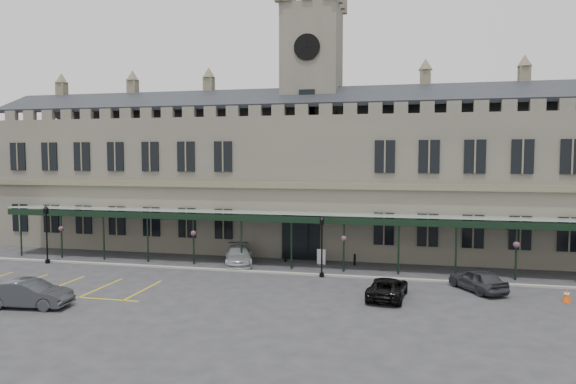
% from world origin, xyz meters
% --- Properties ---
extents(ground, '(140.00, 140.00, 0.00)m').
position_xyz_m(ground, '(0.00, 0.00, 0.00)').
color(ground, '#2C2C2E').
extents(station_building, '(60.00, 10.36, 17.30)m').
position_xyz_m(station_building, '(0.00, 15.91, 6.47)').
color(station_building, '#5B574C').
rests_on(station_building, ground).
extents(clock_tower, '(5.60, 5.60, 24.80)m').
position_xyz_m(clock_tower, '(0.00, 16.00, 13.11)').
color(clock_tower, '#5B574C').
rests_on(clock_tower, ground).
extents(canopy, '(50.00, 4.10, 4.30)m').
position_xyz_m(canopy, '(0.00, 7.46, 2.40)').
color(canopy, '#8C9E93').
rests_on(canopy, ground).
extents(kerb, '(60.00, 0.40, 0.12)m').
position_xyz_m(kerb, '(0.00, 5.50, 0.06)').
color(kerb, gray).
rests_on(kerb, ground).
extents(parking_markings, '(16.00, 6.00, 0.01)m').
position_xyz_m(parking_markings, '(-14.00, -1.50, 0.00)').
color(parking_markings, gold).
rests_on(parking_markings, ground).
extents(tree_behind_left, '(6.00, 6.00, 16.00)m').
position_xyz_m(tree_behind_left, '(-22.00, 25.00, 12.81)').
color(tree_behind_left, '#332314').
rests_on(tree_behind_left, ground).
extents(tree_behind_mid, '(6.00, 6.00, 16.00)m').
position_xyz_m(tree_behind_mid, '(8.00, 25.00, 12.81)').
color(tree_behind_mid, '#332314').
rests_on(tree_behind_mid, ground).
extents(tree_behind_right, '(6.00, 6.00, 16.00)m').
position_xyz_m(tree_behind_right, '(24.00, 25.00, 12.81)').
color(tree_behind_right, '#332314').
rests_on(tree_behind_right, ground).
extents(lamp_post_left, '(0.45, 0.45, 4.71)m').
position_xyz_m(lamp_post_left, '(-19.68, 4.96, 2.79)').
color(lamp_post_left, black).
rests_on(lamp_post_left, ground).
extents(lamp_post_mid, '(0.42, 0.42, 4.42)m').
position_xyz_m(lamp_post_mid, '(2.67, 5.15, 2.62)').
color(lamp_post_mid, black).
rests_on(lamp_post_mid, ground).
extents(traffic_cone, '(0.47, 0.47, 0.76)m').
position_xyz_m(traffic_cone, '(17.83, 2.14, 0.37)').
color(traffic_cone, '#F44607').
rests_on(traffic_cone, ground).
extents(sign_board, '(0.71, 0.19, 1.22)m').
position_xyz_m(sign_board, '(1.96, 9.40, 0.59)').
color(sign_board, black).
rests_on(sign_board, ground).
extents(bollard_left, '(0.16, 0.16, 0.93)m').
position_xyz_m(bollard_left, '(-1.08, 9.75, 0.46)').
color(bollard_left, black).
rests_on(bollard_left, ground).
extents(bollard_right, '(0.16, 0.16, 0.92)m').
position_xyz_m(bollard_right, '(4.61, 9.53, 0.46)').
color(bollard_right, black).
rests_on(bollard_right, ground).
extents(car_left_b, '(4.94, 2.17, 1.58)m').
position_xyz_m(car_left_b, '(-12.54, -5.82, 0.79)').
color(car_left_b, '#303236').
rests_on(car_left_b, ground).
extents(car_taxi, '(3.54, 5.41, 1.46)m').
position_xyz_m(car_taxi, '(-4.48, 7.90, 0.73)').
color(car_taxi, '#A9ACB1').
rests_on(car_taxi, ground).
extents(car_van, '(2.58, 4.75, 1.26)m').
position_xyz_m(car_van, '(7.42, 0.62, 0.63)').
color(car_van, black).
rests_on(car_van, ground).
extents(car_right_a, '(3.71, 4.55, 1.46)m').
position_xyz_m(car_right_a, '(13.00, 3.52, 0.73)').
color(car_right_a, '#303236').
rests_on(car_right_a, ground).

